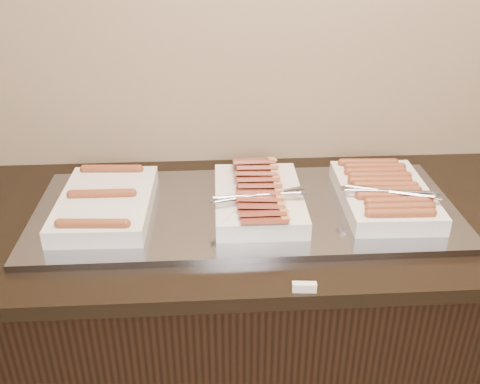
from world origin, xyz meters
name	(u,v)px	position (x,y,z in m)	size (l,w,h in m)	color
counter	(253,330)	(0.00, 2.13, 0.45)	(2.06, 0.76, 0.90)	black
warming_tray	(246,210)	(-0.02, 2.13, 0.91)	(1.20, 0.50, 0.02)	gray
dish_left	(106,203)	(-0.42, 2.13, 0.95)	(0.26, 0.38, 0.07)	silver
dish_center	(258,197)	(0.01, 2.13, 0.95)	(0.27, 0.39, 0.10)	silver
dish_right	(384,193)	(0.37, 2.13, 0.95)	(0.27, 0.38, 0.08)	silver
label_holder	(304,287)	(0.08, 1.77, 0.91)	(0.06, 0.02, 0.02)	silver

